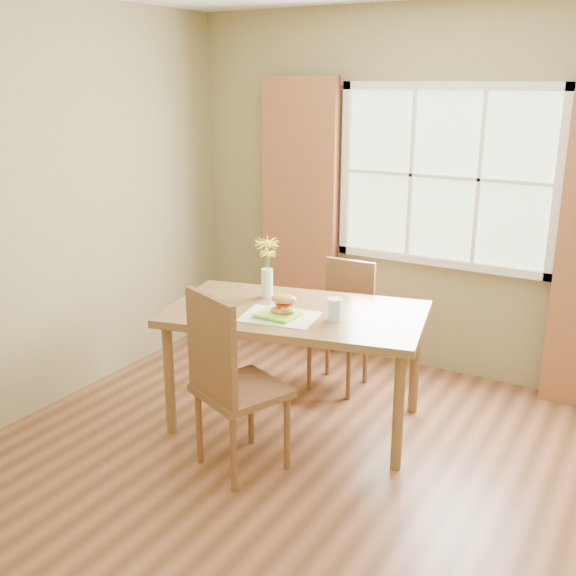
# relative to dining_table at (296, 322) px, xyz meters

# --- Properties ---
(room) EXTENTS (4.24, 3.84, 2.74)m
(room) POSITION_rel_dining_table_xyz_m (0.50, -0.59, 0.65)
(room) COLOR brown
(room) RESTS_ON ground
(window) EXTENTS (1.62, 0.06, 1.32)m
(window) POSITION_rel_dining_table_xyz_m (0.50, 1.28, 0.80)
(window) COLOR #ACC998
(window) RESTS_ON room
(curtain_left) EXTENTS (0.65, 0.08, 2.20)m
(curtain_left) POSITION_rel_dining_table_xyz_m (-0.65, 1.19, 0.40)
(curtain_left) COLOR #612817
(curtain_left) RESTS_ON room
(dining_table) EXTENTS (1.76, 1.24, 0.78)m
(dining_table) POSITION_rel_dining_table_xyz_m (0.00, 0.00, 0.00)
(dining_table) COLOR brown
(dining_table) RESTS_ON room
(chair_near) EXTENTS (0.59, 0.59, 1.09)m
(chair_near) POSITION_rel_dining_table_xyz_m (-0.04, -0.71, -0.10)
(chair_near) COLOR brown
(chair_near) RESTS_ON room
(chair_far) EXTENTS (0.39, 0.39, 0.92)m
(chair_far) POSITION_rel_dining_table_xyz_m (-0.00, 0.70, -0.20)
(chair_far) COLOR brown
(chair_far) RESTS_ON room
(placemat) EXTENTS (0.50, 0.41, 0.01)m
(placemat) POSITION_rel_dining_table_xyz_m (-0.02, -0.17, 0.08)
(placemat) COLOR #B9C0A3
(placemat) RESTS_ON dining_table
(plate) EXTENTS (0.24, 0.24, 0.01)m
(plate) POSITION_rel_dining_table_xyz_m (-0.03, -0.15, 0.09)
(plate) COLOR #91DD37
(plate) RESTS_ON placemat
(croissant_sandwich) EXTENTS (0.18, 0.14, 0.12)m
(croissant_sandwich) POSITION_rel_dining_table_xyz_m (-0.01, -0.14, 0.16)
(croissant_sandwich) COLOR gold
(croissant_sandwich) RESTS_ON plate
(water_glass) EXTENTS (0.09, 0.09, 0.13)m
(water_glass) POSITION_rel_dining_table_xyz_m (0.29, -0.04, 0.14)
(water_glass) COLOR silver
(water_glass) RESTS_ON dining_table
(flower_vase) EXTENTS (0.16, 0.16, 0.40)m
(flower_vase) POSITION_rel_dining_table_xyz_m (-0.30, 0.13, 0.32)
(flower_vase) COLOR silver
(flower_vase) RESTS_ON dining_table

